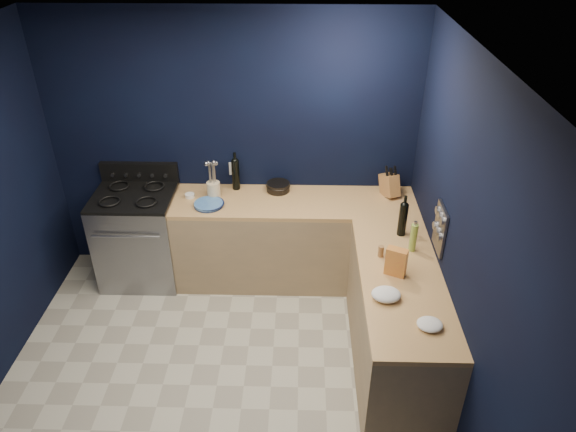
{
  "coord_description": "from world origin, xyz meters",
  "views": [
    {
      "loc": [
        0.65,
        -2.9,
        3.41
      ],
      "look_at": [
        0.55,
        1.0,
        1.0
      ],
      "focal_mm": 33.11,
      "sensor_mm": 36.0,
      "label": 1
    }
  ],
  "objects_px": {
    "plate_stack": "(209,204)",
    "utensil_crock": "(214,190)",
    "crouton_bag": "(396,262)",
    "gas_range": "(140,238)",
    "knife_block": "(389,185)"
  },
  "relations": [
    {
      "from": "crouton_bag",
      "to": "knife_block",
      "type": "bearing_deg",
      "value": 109.16
    },
    {
      "from": "plate_stack",
      "to": "utensil_crock",
      "type": "distance_m",
      "value": 0.18
    },
    {
      "from": "utensil_crock",
      "to": "knife_block",
      "type": "bearing_deg",
      "value": 3.02
    },
    {
      "from": "crouton_bag",
      "to": "plate_stack",
      "type": "bearing_deg",
      "value": 172.87
    },
    {
      "from": "utensil_crock",
      "to": "crouton_bag",
      "type": "xyz_separation_m",
      "value": [
        1.55,
        -1.15,
        0.04
      ]
    },
    {
      "from": "knife_block",
      "to": "crouton_bag",
      "type": "height_order",
      "value": "knife_block"
    },
    {
      "from": "utensil_crock",
      "to": "crouton_bag",
      "type": "relative_size",
      "value": 0.68
    },
    {
      "from": "gas_range",
      "to": "utensil_crock",
      "type": "xyz_separation_m",
      "value": [
        0.76,
        0.07,
        0.52
      ]
    },
    {
      "from": "plate_stack",
      "to": "knife_block",
      "type": "bearing_deg",
      "value": 8.59
    },
    {
      "from": "gas_range",
      "to": "utensil_crock",
      "type": "relative_size",
      "value": 5.85
    },
    {
      "from": "plate_stack",
      "to": "utensil_crock",
      "type": "height_order",
      "value": "utensil_crock"
    },
    {
      "from": "utensil_crock",
      "to": "knife_block",
      "type": "xyz_separation_m",
      "value": [
        1.67,
        0.09,
        0.03
      ]
    },
    {
      "from": "plate_stack",
      "to": "gas_range",
      "type": "bearing_deg",
      "value": 172.26
    },
    {
      "from": "gas_range",
      "to": "crouton_bag",
      "type": "xyz_separation_m",
      "value": [
        2.31,
        -1.08,
        0.56
      ]
    },
    {
      "from": "gas_range",
      "to": "utensil_crock",
      "type": "bearing_deg",
      "value": 5.15
    }
  ]
}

